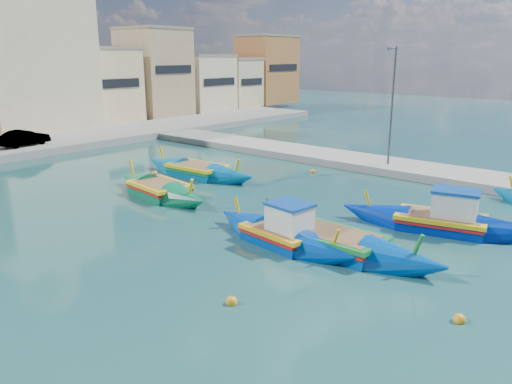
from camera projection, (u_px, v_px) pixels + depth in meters
ground at (315, 288)px, 16.66m from camera, size 160.00×160.00×0.00m
east_quay at (484, 180)px, 29.79m from camera, size 4.00×70.00×0.50m
church_block at (22, 45)px, 46.78m from camera, size 10.00×10.00×19.10m
quay_street_lamp at (392, 106)px, 32.05m from camera, size 1.18×0.16×8.00m
luzzu_turquoise_cabin at (441, 223)px, 22.01m from camera, size 4.17×9.41×2.95m
luzzu_blue_cabin at (282, 236)px, 20.49m from camera, size 2.81×7.99×2.77m
luzzu_cyan_mid at (198, 172)px, 31.83m from camera, size 2.70×9.31×2.72m
luzzu_green at (160, 191)px, 27.38m from camera, size 3.12×8.55×2.63m
luzzu_blue_south at (335, 244)px, 19.69m from camera, size 2.28×9.41×2.71m
mooring_buoys at (251, 221)px, 23.14m from camera, size 26.26×21.78×0.36m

